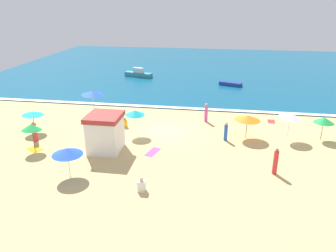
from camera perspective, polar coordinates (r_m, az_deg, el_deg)
ground_plane at (r=29.14m, az=-0.25°, el=-0.80°), size 60.00×60.00×0.00m
ocean_water at (r=55.87m, az=4.54°, el=10.03°), size 60.00×44.00×0.10m
wave_breaker_foam at (r=34.95m, az=1.45°, el=3.22°), size 57.00×0.70×0.01m
lifeguard_cabana at (r=25.30m, az=-10.84°, el=-1.13°), size 2.50×2.66×2.92m
beach_umbrella_0 at (r=29.62m, az=25.44°, el=0.93°), size 2.08×2.08×1.94m
beach_umbrella_1 at (r=27.76m, az=-5.74°, el=2.33°), size 2.25×2.25×2.24m
beach_umbrella_2 at (r=34.60m, az=-12.99°, el=5.60°), size 2.66×2.65×2.18m
beach_umbrella_3 at (r=30.63m, az=-22.45°, el=2.06°), size 2.08×2.07×1.93m
beach_umbrella_4 at (r=27.80m, az=13.63°, el=1.40°), size 2.40×2.39×2.01m
beach_umbrella_5 at (r=26.84m, az=-22.61°, el=-0.17°), size 1.96×1.98×2.21m
beach_umbrella_6 at (r=28.42m, az=20.45°, el=1.68°), size 2.49×2.48×2.35m
beach_umbrella_7 at (r=22.15m, az=-17.08°, el=-4.24°), size 2.21×2.20×2.02m
beachgoer_0 at (r=27.31m, az=10.00°, el=-0.95°), size 0.36×0.36×1.60m
beachgoer_1 at (r=31.17m, az=6.63°, el=2.28°), size 0.37×0.37×1.82m
beachgoer_2 at (r=28.91m, az=-22.15°, el=-0.96°), size 0.56×0.56×1.72m
beachgoer_4 at (r=30.13m, az=-7.49°, el=0.52°), size 0.53×0.53×0.86m
beachgoer_5 at (r=22.97m, az=18.16°, el=-5.92°), size 0.42×0.42×1.86m
beachgoer_6 at (r=20.30m, az=-4.62°, el=-10.20°), size 0.47×0.47×0.95m
beach_towel_0 at (r=27.61m, az=-22.07°, el=-3.77°), size 1.51×1.39×0.01m
beach_towel_1 at (r=32.77m, az=17.48°, el=0.75°), size 0.70×1.09×0.01m
beach_towel_2 at (r=25.20m, az=-2.68°, el=-4.52°), size 1.06×1.75×0.01m
small_boat_0 at (r=49.18m, az=-5.15°, el=9.03°), size 4.30×2.14×1.31m
small_boat_1 at (r=44.72m, az=10.80°, el=7.21°), size 3.08×1.96×0.47m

